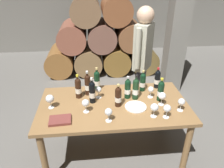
{
  "coord_description": "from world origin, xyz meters",
  "views": [
    {
      "loc": [
        -0.22,
        -2.02,
        2.11
      ],
      "look_at": [
        0.0,
        0.2,
        0.91
      ],
      "focal_mm": 33.95,
      "sensor_mm": 36.0,
      "label": 1
    }
  ],
  "objects_px": {
    "wine_glass_5": "(154,108)",
    "serving_plate": "(136,107)",
    "wine_bottle_4": "(78,88)",
    "wine_glass_0": "(99,90)",
    "wine_glass_1": "(86,103)",
    "wine_bottle_3": "(118,96)",
    "wine_bottle_5": "(92,92)",
    "tasting_notebook": "(60,120)",
    "wine_bottle_2": "(136,89)",
    "wine_glass_4": "(50,99)",
    "dining_table": "(114,110)",
    "wine_glass_2": "(181,102)",
    "wine_glass_8": "(151,90)",
    "wine_glass_7": "(109,112)",
    "wine_glass_3": "(167,109)",
    "wine_bottle_0": "(161,91)",
    "wine_bottle_6": "(97,80)",
    "sommelier_presenting": "(143,56)",
    "wine_bottle_8": "(88,84)",
    "wine_glass_6": "(162,96)",
    "wine_bottle_9": "(157,79)",
    "wine_bottle_1": "(128,89)",
    "wine_bottle_7": "(143,82)"
  },
  "relations": [
    {
      "from": "wine_bottle_6",
      "to": "serving_plate",
      "type": "xyz_separation_m",
      "value": [
        0.41,
        -0.45,
        -0.12
      ]
    },
    {
      "from": "wine_glass_7",
      "to": "wine_glass_8",
      "type": "relative_size",
      "value": 1.05
    },
    {
      "from": "wine_bottle_6",
      "to": "wine_glass_2",
      "type": "bearing_deg",
      "value": -31.94
    },
    {
      "from": "wine_bottle_8",
      "to": "wine_glass_1",
      "type": "relative_size",
      "value": 2.01
    },
    {
      "from": "wine_glass_1",
      "to": "wine_glass_8",
      "type": "height_order",
      "value": "wine_glass_1"
    },
    {
      "from": "wine_glass_7",
      "to": "serving_plate",
      "type": "height_order",
      "value": "wine_glass_7"
    },
    {
      "from": "sommelier_presenting",
      "to": "wine_bottle_4",
      "type": "bearing_deg",
      "value": -147.53
    },
    {
      "from": "wine_bottle_4",
      "to": "wine_glass_5",
      "type": "relative_size",
      "value": 1.89
    },
    {
      "from": "dining_table",
      "to": "serving_plate",
      "type": "bearing_deg",
      "value": -21.83
    },
    {
      "from": "wine_bottle_0",
      "to": "serving_plate",
      "type": "xyz_separation_m",
      "value": [
        -0.31,
        -0.12,
        -0.12
      ]
    },
    {
      "from": "wine_bottle_6",
      "to": "wine_bottle_3",
      "type": "bearing_deg",
      "value": -60.54
    },
    {
      "from": "wine_bottle_2",
      "to": "wine_glass_4",
      "type": "relative_size",
      "value": 1.9
    },
    {
      "from": "wine_bottle_9",
      "to": "wine_bottle_3",
      "type": "bearing_deg",
      "value": -145.97
    },
    {
      "from": "wine_glass_3",
      "to": "wine_glass_5",
      "type": "bearing_deg",
      "value": 168.15
    },
    {
      "from": "wine_glass_5",
      "to": "serving_plate",
      "type": "relative_size",
      "value": 0.66
    },
    {
      "from": "wine_bottle_5",
      "to": "tasting_notebook",
      "type": "distance_m",
      "value": 0.48
    },
    {
      "from": "wine_bottle_8",
      "to": "wine_glass_2",
      "type": "height_order",
      "value": "wine_bottle_8"
    },
    {
      "from": "wine_bottle_3",
      "to": "wine_glass_0",
      "type": "height_order",
      "value": "wine_bottle_3"
    },
    {
      "from": "wine_bottle_1",
      "to": "wine_glass_4",
      "type": "xyz_separation_m",
      "value": [
        -0.88,
        -0.13,
        -0.01
      ]
    },
    {
      "from": "wine_bottle_4",
      "to": "wine_glass_3",
      "type": "relative_size",
      "value": 1.96
    },
    {
      "from": "wine_bottle_6",
      "to": "wine_bottle_9",
      "type": "xyz_separation_m",
      "value": [
        0.77,
        -0.02,
        -0.01
      ]
    },
    {
      "from": "wine_glass_2",
      "to": "wine_glass_5",
      "type": "bearing_deg",
      "value": -166.12
    },
    {
      "from": "dining_table",
      "to": "wine_glass_2",
      "type": "relative_size",
      "value": 11.29
    },
    {
      "from": "wine_glass_7",
      "to": "wine_glass_5",
      "type": "bearing_deg",
      "value": 3.36
    },
    {
      "from": "wine_glass_7",
      "to": "wine_bottle_8",
      "type": "bearing_deg",
      "value": 110.51
    },
    {
      "from": "wine_bottle_7",
      "to": "wine_bottle_8",
      "type": "xyz_separation_m",
      "value": [
        -0.68,
        -0.03,
        0.01
      ]
    },
    {
      "from": "tasting_notebook",
      "to": "wine_bottle_8",
      "type": "bearing_deg",
      "value": 57.57
    },
    {
      "from": "dining_table",
      "to": "wine_bottle_2",
      "type": "relative_size",
      "value": 5.46
    },
    {
      "from": "wine_glass_8",
      "to": "wine_glass_1",
      "type": "bearing_deg",
      "value": -163.6
    },
    {
      "from": "wine_glass_4",
      "to": "wine_glass_7",
      "type": "relative_size",
      "value": 1.08
    },
    {
      "from": "tasting_notebook",
      "to": "sommelier_presenting",
      "type": "height_order",
      "value": "sommelier_presenting"
    },
    {
      "from": "wine_bottle_6",
      "to": "sommelier_presenting",
      "type": "relative_size",
      "value": 0.18
    },
    {
      "from": "wine_bottle_4",
      "to": "wine_bottle_9",
      "type": "distance_m",
      "value": 1.01
    },
    {
      "from": "wine_bottle_2",
      "to": "serving_plate",
      "type": "height_order",
      "value": "wine_bottle_2"
    },
    {
      "from": "wine_bottle_1",
      "to": "wine_bottle_7",
      "type": "relative_size",
      "value": 1.02
    },
    {
      "from": "wine_bottle_4",
      "to": "dining_table",
      "type": "bearing_deg",
      "value": -24.55
    },
    {
      "from": "wine_bottle_5",
      "to": "wine_glass_3",
      "type": "xyz_separation_m",
      "value": [
        0.75,
        -0.37,
        -0.03
      ]
    },
    {
      "from": "wine_glass_0",
      "to": "wine_glass_4",
      "type": "bearing_deg",
      "value": -163.24
    },
    {
      "from": "wine_bottle_9",
      "to": "wine_glass_1",
      "type": "height_order",
      "value": "wine_bottle_9"
    },
    {
      "from": "wine_bottle_3",
      "to": "wine_bottle_6",
      "type": "xyz_separation_m",
      "value": [
        -0.22,
        0.39,
        0.01
      ]
    },
    {
      "from": "wine_bottle_3",
      "to": "wine_glass_3",
      "type": "relative_size",
      "value": 1.79
    },
    {
      "from": "wine_bottle_2",
      "to": "wine_bottle_3",
      "type": "height_order",
      "value": "wine_bottle_2"
    },
    {
      "from": "wine_glass_4",
      "to": "wine_glass_8",
      "type": "xyz_separation_m",
      "value": [
        1.15,
        0.11,
        -0.01
      ]
    },
    {
      "from": "dining_table",
      "to": "wine_glass_3",
      "type": "distance_m",
      "value": 0.63
    },
    {
      "from": "wine_bottle_4",
      "to": "wine_glass_0",
      "type": "bearing_deg",
      "value": -7.88
    },
    {
      "from": "wine_glass_2",
      "to": "wine_glass_6",
      "type": "distance_m",
      "value": 0.22
    },
    {
      "from": "wine_glass_1",
      "to": "wine_bottle_3",
      "type": "bearing_deg",
      "value": 13.46
    },
    {
      "from": "wine_bottle_8",
      "to": "wine_glass_7",
      "type": "relative_size",
      "value": 2.06
    },
    {
      "from": "wine_bottle_5",
      "to": "sommelier_presenting",
      "type": "height_order",
      "value": "sommelier_presenting"
    },
    {
      "from": "wine_bottle_0",
      "to": "wine_glass_1",
      "type": "distance_m",
      "value": 0.88
    }
  ]
}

